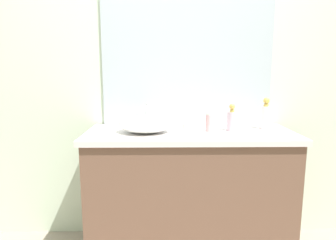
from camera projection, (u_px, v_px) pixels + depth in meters
bathroom_wall_rear at (171, 68)px, 2.17m from camera, size 6.00×0.06×2.60m
vanity_counter at (189, 194)px, 2.01m from camera, size 1.37×0.55×0.89m
wall_mirror_panel at (187, 46)px, 2.11m from camera, size 1.24×0.01×1.15m
sink_basin at (146, 124)px, 1.89m from camera, size 0.35×0.29×0.11m
faucet at (147, 112)px, 2.04m from camera, size 0.03×0.14×0.18m
soap_dispenser at (266, 116)px, 2.00m from camera, size 0.07×0.07×0.22m
lotion_bottle at (209, 122)px, 1.92m from camera, size 0.05×0.05×0.13m
perfume_bottle at (232, 120)px, 1.94m from camera, size 0.07×0.07×0.18m
candle_jar at (186, 127)px, 1.96m from camera, size 0.05×0.05×0.04m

